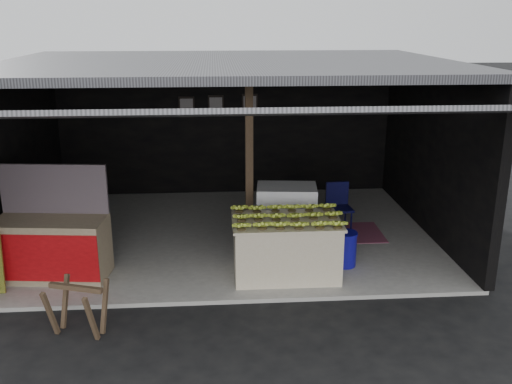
{
  "coord_description": "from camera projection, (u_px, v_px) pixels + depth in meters",
  "views": [
    {
      "loc": [
        -0.24,
        -6.85,
        3.69
      ],
      "look_at": [
        0.38,
        1.51,
        1.1
      ],
      "focal_mm": 40.0,
      "sensor_mm": 36.0,
      "label": 1
    }
  ],
  "objects": [
    {
      "name": "sawhorse",
      "position": [
        77.0,
        304.0,
        6.79
      ],
      "size": [
        0.73,
        0.73,
        0.65
      ],
      "rotation": [
        0.0,
        0.0,
        -0.31
      ],
      "color": "brown",
      "rests_on": "ground"
    },
    {
      "name": "banana_table",
      "position": [
        286.0,
        248.0,
        8.24
      ],
      "size": [
        1.56,
        0.96,
        0.85
      ],
      "rotation": [
        0.0,
        0.0,
        -0.01
      ],
      "color": "silver",
      "rests_on": "concrete_slab"
    },
    {
      "name": "water_barrel",
      "position": [
        345.0,
        250.0,
        8.61
      ],
      "size": [
        0.34,
        0.34,
        0.5
      ],
      "primitive_type": "cylinder",
      "color": "#100C89",
      "rests_on": "concrete_slab"
    },
    {
      "name": "picture_frames",
      "position": [
        218.0,
        106.0,
        11.72
      ],
      "size": [
        1.62,
        0.04,
        0.46
      ],
      "color": "black",
      "rests_on": "shophouse"
    },
    {
      "name": "shophouse",
      "position": [
        228.0,
        114.0,
        9.7
      ],
      "size": [
        7.4,
        7.29,
        3.02
      ],
      "color": "black",
      "rests_on": "ground"
    },
    {
      "name": "plastic_chair",
      "position": [
        338.0,
        203.0,
        9.97
      ],
      "size": [
        0.44,
        0.44,
        0.86
      ],
      "rotation": [
        0.0,
        0.0,
        0.09
      ],
      "color": "#090934",
      "rests_on": "concrete_slab"
    },
    {
      "name": "banana_pile",
      "position": [
        287.0,
        214.0,
        8.09
      ],
      "size": [
        1.44,
        0.87,
        0.17
      ],
      "primitive_type": null,
      "rotation": [
        0.0,
        0.0,
        -0.01
      ],
      "color": "yellow",
      "rests_on": "banana_table"
    },
    {
      "name": "concrete_slab",
      "position": [
        230.0,
        234.0,
        10.01
      ],
      "size": [
        7.0,
        5.0,
        0.06
      ],
      "primitive_type": "cube",
      "color": "gray",
      "rests_on": "ground"
    },
    {
      "name": "magenta_rug",
      "position": [
        339.0,
        233.0,
        9.96
      ],
      "size": [
        1.52,
        1.02,
        0.01
      ],
      "primitive_type": "cube",
      "rotation": [
        0.0,
        0.0,
        -0.02
      ],
      "color": "maroon",
      "rests_on": "concrete_slab"
    },
    {
      "name": "white_crate",
      "position": [
        286.0,
        217.0,
        9.2
      ],
      "size": [
        1.01,
        0.73,
        1.05
      ],
      "rotation": [
        0.0,
        0.0,
        -0.1
      ],
      "color": "white",
      "rests_on": "concrete_slab"
    },
    {
      "name": "neighbor_stall",
      "position": [
        52.0,
        245.0,
        8.17
      ],
      "size": [
        1.63,
        0.87,
        1.61
      ],
      "rotation": [
        0.0,
        0.0,
        -0.11
      ],
      "color": "#998466",
      "rests_on": "concrete_slab"
    },
    {
      "name": "ground",
      "position": [
        236.0,
        304.0,
        7.63
      ],
      "size": [
        80.0,
        80.0,
        0.0
      ],
      "primitive_type": "plane",
      "color": "black",
      "rests_on": "ground"
    }
  ]
}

